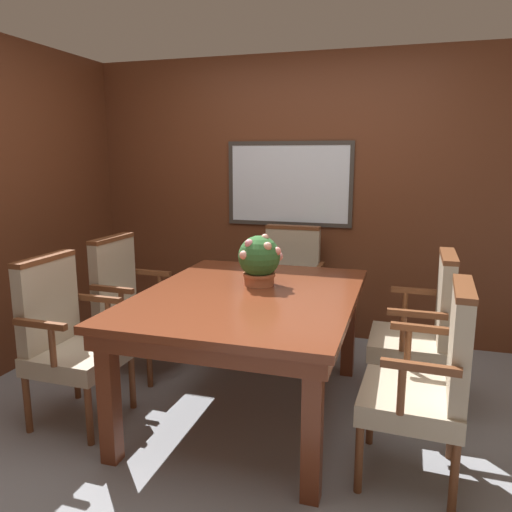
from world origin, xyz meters
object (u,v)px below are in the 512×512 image
chair_right_near (430,378)px  potted_plant (259,260)px  dining_table (249,308)px  chair_head_far (289,283)px  chair_right_far (423,326)px  chair_left_far (129,301)px  chair_left_near (67,335)px

chair_right_near → potted_plant: bearing=-117.0°
chair_right_near → dining_table: bearing=-107.8°
chair_right_near → chair_head_far: (-1.07, 1.59, 0.00)m
chair_right_near → potted_plant: size_ratio=3.04×
chair_right_far → chair_head_far: 1.34m
dining_table → chair_left_far: chair_left_far is taller
dining_table → chair_right_near: chair_right_near is taller
chair_left_near → chair_head_far: 1.89m
chair_right_far → chair_left_far: bearing=-88.5°
dining_table → chair_right_near: size_ratio=1.64×
chair_left_far → chair_head_far: size_ratio=1.00×
chair_left_near → potted_plant: size_ratio=3.04×
chair_left_near → chair_right_near: size_ratio=1.00×
chair_left_far → chair_head_far: bearing=-48.1°
chair_left_far → chair_left_near: same height
potted_plant → dining_table: bearing=-91.7°
chair_left_far → chair_right_near: bearing=-107.1°
chair_left_far → potted_plant: potted_plant is taller
chair_right_near → potted_plant: potted_plant is taller
chair_right_far → chair_left_near: bearing=-68.6°
dining_table → chair_head_far: bearing=91.2°
chair_right_far → chair_right_near: 0.78m
chair_left_near → potted_plant: 1.26m
chair_right_near → chair_head_far: same height
chair_right_far → chair_left_near: (-2.06, -0.78, 0.00)m
chair_head_far → dining_table: bearing=-88.7°
chair_right_near → potted_plant: (-1.04, 0.60, 0.41)m
chair_right_near → chair_head_far: bearing=-143.3°
dining_table → chair_left_near: 1.11m
chair_left_far → chair_right_far: size_ratio=1.00×
chair_right_far → potted_plant: bearing=-79.5°
chair_left_far → chair_right_near: same height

